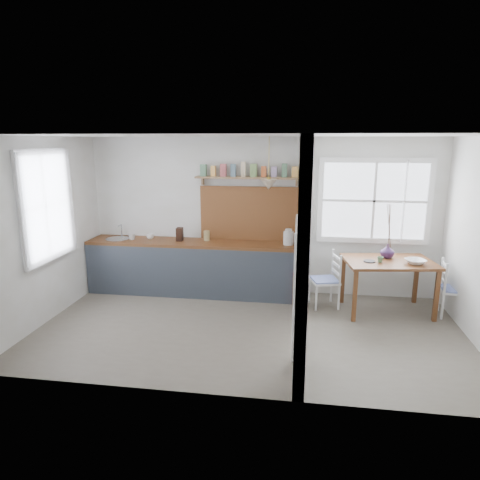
# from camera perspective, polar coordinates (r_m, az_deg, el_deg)

# --- Properties ---
(floor) EXTENTS (5.80, 3.20, 0.01)m
(floor) POSITION_cam_1_polar(r_m,az_deg,el_deg) (6.03, 1.17, -11.78)
(floor) COLOR #6C665A
(floor) RESTS_ON ground
(ceiling) EXTENTS (5.80, 3.20, 0.01)m
(ceiling) POSITION_cam_1_polar(r_m,az_deg,el_deg) (5.47, 1.31, 13.77)
(ceiling) COLOR white
(ceiling) RESTS_ON walls
(walls) EXTENTS (5.81, 3.21, 2.60)m
(walls) POSITION_cam_1_polar(r_m,az_deg,el_deg) (5.60, 1.24, 0.36)
(walls) COLOR white
(walls) RESTS_ON floor
(partition) EXTENTS (0.12, 3.20, 2.60)m
(partition) POSITION_cam_1_polar(r_m,az_deg,el_deg) (5.59, 8.46, 1.76)
(partition) COLOR white
(partition) RESTS_ON floor
(kitchen_window) EXTENTS (0.10, 1.16, 1.50)m
(kitchen_window) POSITION_cam_1_polar(r_m,az_deg,el_deg) (6.54, -24.61, 4.14)
(kitchen_window) COLOR white
(kitchen_window) RESTS_ON walls
(nook_window) EXTENTS (1.76, 0.10, 1.30)m
(nook_window) POSITION_cam_1_polar(r_m,az_deg,el_deg) (7.13, 17.45, 4.97)
(nook_window) COLOR white
(nook_window) RESTS_ON walls
(counter) EXTENTS (3.50, 0.60, 0.90)m
(counter) POSITION_cam_1_polar(r_m,az_deg,el_deg) (7.29, -6.32, -3.53)
(counter) COLOR brown
(counter) RESTS_ON floor
(sink) EXTENTS (0.40, 0.40, 0.02)m
(sink) POSITION_cam_1_polar(r_m,az_deg,el_deg) (7.59, -15.99, 0.08)
(sink) COLOR #B7B9C1
(sink) RESTS_ON counter
(backsplash) EXTENTS (1.65, 0.03, 0.90)m
(backsplash) POSITION_cam_1_polar(r_m,az_deg,el_deg) (7.15, 1.20, 3.57)
(backsplash) COLOR brown
(backsplash) RESTS_ON walls
(shelf) EXTENTS (1.75, 0.20, 0.21)m
(shelf) POSITION_cam_1_polar(r_m,az_deg,el_deg) (6.99, 1.14, 8.81)
(shelf) COLOR #9A7551
(shelf) RESTS_ON walls
(pendant_lamp) EXTENTS (0.26, 0.26, 0.16)m
(pendant_lamp) POSITION_cam_1_polar(r_m,az_deg,el_deg) (6.63, 3.83, 7.40)
(pendant_lamp) COLOR beige
(pendant_lamp) RESTS_ON ceiling
(utensil_rail) EXTENTS (0.02, 0.50, 0.02)m
(utensil_rail) POSITION_cam_1_polar(r_m,az_deg,el_deg) (6.42, 7.69, 3.25)
(utensil_rail) COLOR #B7B9C1
(utensil_rail) RESTS_ON partition
(dining_table) EXTENTS (1.39, 1.03, 0.80)m
(dining_table) POSITION_cam_1_polar(r_m,az_deg,el_deg) (6.83, 19.02, -5.85)
(dining_table) COLOR brown
(dining_table) RESTS_ON floor
(chair_left) EXTENTS (0.49, 0.49, 0.87)m
(chair_left) POSITION_cam_1_polar(r_m,az_deg,el_deg) (6.78, 11.22, -5.20)
(chair_left) COLOR white
(chair_left) RESTS_ON floor
(chair_right) EXTENTS (0.43, 0.43, 0.84)m
(chair_right) POSITION_cam_1_polar(r_m,az_deg,el_deg) (7.03, 26.75, -5.86)
(chair_right) COLOR white
(chair_right) RESTS_ON floor
(kettle) EXTENTS (0.26, 0.23, 0.26)m
(kettle) POSITION_cam_1_polar(r_m,az_deg,el_deg) (6.91, 6.48, 0.43)
(kettle) COLOR silver
(kettle) RESTS_ON counter
(mug_a) EXTENTS (0.14, 0.14, 0.11)m
(mug_a) POSITION_cam_1_polar(r_m,az_deg,el_deg) (7.44, -14.23, 0.47)
(mug_a) COLOR silver
(mug_a) RESTS_ON counter
(mug_b) EXTENTS (0.15, 0.15, 0.10)m
(mug_b) POSITION_cam_1_polar(r_m,az_deg,el_deg) (7.44, -11.88, 0.50)
(mug_b) COLOR white
(mug_b) RESTS_ON counter
(knife_block) EXTENTS (0.11, 0.14, 0.22)m
(knife_block) POSITION_cam_1_polar(r_m,az_deg,el_deg) (7.21, -8.04, 0.76)
(knife_block) COLOR #381F15
(knife_block) RESTS_ON counter
(jar) EXTENTS (0.11, 0.11, 0.16)m
(jar) POSITION_cam_1_polar(r_m,az_deg,el_deg) (7.18, -4.46, 0.58)
(jar) COLOR tan
(jar) RESTS_ON counter
(towel_magenta) EXTENTS (0.02, 0.03, 0.52)m
(towel_magenta) POSITION_cam_1_polar(r_m,az_deg,el_deg) (6.80, 7.14, -6.42)
(towel_magenta) COLOR #D51241
(towel_magenta) RESTS_ON counter
(towel_orange) EXTENTS (0.02, 0.03, 0.46)m
(towel_orange) POSITION_cam_1_polar(r_m,az_deg,el_deg) (6.78, 7.13, -6.71)
(towel_orange) COLOR #BC6F20
(towel_orange) RESTS_ON counter
(bowl) EXTENTS (0.35, 0.35, 0.07)m
(bowl) POSITION_cam_1_polar(r_m,az_deg,el_deg) (6.67, 22.36, -2.67)
(bowl) COLOR white
(bowl) RESTS_ON dining_table
(table_cup) EXTENTS (0.11, 0.11, 0.08)m
(table_cup) POSITION_cam_1_polar(r_m,az_deg,el_deg) (6.57, 18.19, -2.50)
(table_cup) COLOR #5B865D
(table_cup) RESTS_ON dining_table
(plate) EXTENTS (0.21, 0.21, 0.01)m
(plate) POSITION_cam_1_polar(r_m,az_deg,el_deg) (6.57, 16.87, -2.72)
(plate) COLOR black
(plate) RESTS_ON dining_table
(vase) EXTENTS (0.21, 0.21, 0.22)m
(vase) POSITION_cam_1_polar(r_m,az_deg,el_deg) (6.83, 19.06, -1.40)
(vase) COLOR #3B2250
(vase) RESTS_ON dining_table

